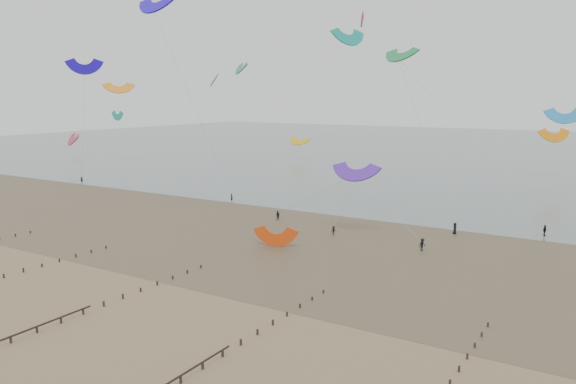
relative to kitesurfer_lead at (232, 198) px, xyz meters
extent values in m
plane|color=brown|center=(20.80, -51.32, -0.85)|extent=(500.00, 500.00, 0.00)
plane|color=#475654|center=(20.80, 148.68, -0.82)|extent=(500.00, 500.00, 0.00)
plane|color=#473A28|center=(20.80, -16.32, -0.83)|extent=(500.00, 500.00, 0.00)
ellipsoid|color=slate|center=(2.80, -29.32, -0.84)|extent=(23.60, 14.36, 0.01)
ellipsoid|color=slate|center=(32.80, -13.32, -0.84)|extent=(33.64, 18.32, 0.01)
ellipsoid|color=slate|center=(65.80, -21.32, -0.84)|extent=(19.65, 13.67, 0.01)
ellipsoid|color=slate|center=(-19.20, -11.32, -0.84)|extent=(26.95, 14.22, 0.01)
cube|color=black|center=(-11.20, -44.58, -0.64)|extent=(0.16, 0.16, 0.51)
cube|color=black|center=(-11.20, -41.95, -0.66)|extent=(0.16, 0.16, 0.48)
cube|color=black|center=(-11.20, -39.32, -0.67)|extent=(0.16, 0.16, 0.45)
cube|color=black|center=(6.80, -55.11, -0.58)|extent=(0.16, 0.16, 0.62)
cube|color=black|center=(6.80, -52.48, -0.60)|extent=(0.16, 0.16, 0.59)
cube|color=black|center=(6.80, -49.85, -0.61)|extent=(0.16, 0.16, 0.57)
cube|color=black|center=(6.80, -47.21, -0.63)|extent=(0.16, 0.16, 0.54)
cube|color=black|center=(6.80, -44.58, -0.64)|extent=(0.16, 0.16, 0.51)
cube|color=black|center=(6.80, -41.95, -0.66)|extent=(0.16, 0.16, 0.48)
cube|color=black|center=(6.80, -39.32, -0.67)|extent=(0.16, 0.16, 0.45)
cube|color=black|center=(24.80, -65.63, -0.53)|extent=(0.16, 0.16, 0.74)
cube|color=black|center=(24.80, -63.00, -0.54)|extent=(0.16, 0.16, 0.71)
cube|color=black|center=(24.80, -60.37, -0.56)|extent=(0.16, 0.16, 0.68)
cube|color=black|center=(24.80, -57.74, -0.57)|extent=(0.16, 0.16, 0.65)
cube|color=black|center=(24.80, -55.11, -0.58)|extent=(0.16, 0.16, 0.62)
cube|color=black|center=(24.80, -52.48, -0.60)|extent=(0.16, 0.16, 0.59)
cube|color=black|center=(24.80, -49.85, -0.61)|extent=(0.16, 0.16, 0.57)
cube|color=black|center=(24.80, -47.21, -0.63)|extent=(0.16, 0.16, 0.54)
cube|color=black|center=(24.80, -44.58, -0.64)|extent=(0.16, 0.16, 0.51)
cube|color=black|center=(24.80, -41.95, -0.66)|extent=(0.16, 0.16, 0.48)
cube|color=black|center=(24.80, -39.32, -0.67)|extent=(0.16, 0.16, 0.45)
cube|color=black|center=(42.80, -63.00, -0.54)|extent=(0.16, 0.16, 0.71)
cube|color=black|center=(42.80, -60.37, -0.56)|extent=(0.16, 0.16, 0.68)
cube|color=black|center=(42.80, -57.74, -0.57)|extent=(0.16, 0.16, 0.65)
cube|color=black|center=(42.80, -55.11, -0.58)|extent=(0.16, 0.16, 0.62)
cube|color=black|center=(42.80, -52.48, -0.60)|extent=(0.16, 0.16, 0.59)
cube|color=black|center=(42.80, -49.85, -0.61)|extent=(0.16, 0.16, 0.57)
cube|color=black|center=(42.80, -47.21, -0.63)|extent=(0.16, 0.16, 0.54)
cube|color=black|center=(42.80, -44.58, -0.64)|extent=(0.16, 0.16, 0.51)
cube|color=black|center=(42.80, -41.95, -0.66)|extent=(0.16, 0.16, 0.48)
cube|color=black|center=(42.80, -39.32, -0.67)|extent=(0.16, 0.16, 0.45)
cube|color=black|center=(60.80, -52.48, -0.60)|extent=(0.16, 0.16, 0.59)
cube|color=black|center=(60.80, -49.85, -0.61)|extent=(0.16, 0.16, 0.57)
cube|color=black|center=(60.80, -47.21, -0.63)|extent=(0.16, 0.16, 0.54)
cube|color=black|center=(60.80, -44.58, -0.64)|extent=(0.16, 0.16, 0.51)
cube|color=black|center=(60.80, -41.95, -0.66)|extent=(0.16, 0.16, 0.48)
cube|color=black|center=(60.80, -39.32, -0.67)|extent=(0.16, 0.16, 0.45)
imported|color=black|center=(0.00, 0.00, 0.00)|extent=(0.72, 0.60, 1.69)
imported|color=black|center=(-48.43, 0.41, -0.01)|extent=(0.73, 0.69, 1.67)
imported|color=black|center=(60.52, 2.43, 0.06)|extent=(0.77, 1.15, 1.81)
imported|color=black|center=(31.58, -14.74, -0.09)|extent=(1.07, 1.09, 1.50)
imported|color=black|center=(18.02, -10.10, -0.01)|extent=(0.84, 0.67, 1.66)
imported|color=black|center=(47.93, -3.75, 0.09)|extent=(0.90, 1.07, 1.87)
imported|color=black|center=(46.66, -16.30, 0.08)|extent=(1.16, 1.38, 1.86)
camera|label=1|loc=(71.09, -93.15, 21.24)|focal=35.00mm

